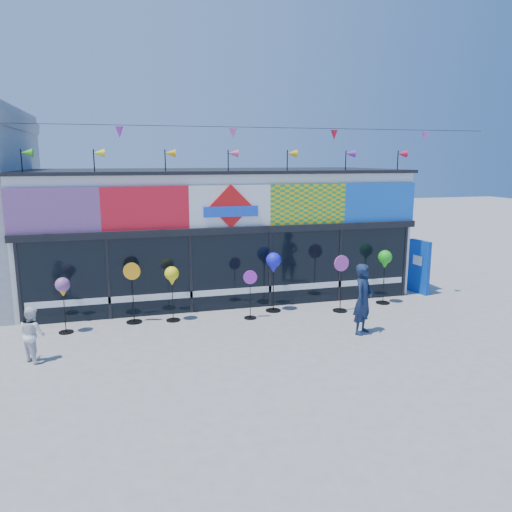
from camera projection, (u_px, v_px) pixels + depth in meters
name	position (u px, v px, depth m)	size (l,w,h in m)	color
ground	(263.00, 350.00, 11.78)	(80.00, 80.00, 0.00)	gray
kite_shop	(215.00, 230.00, 17.01)	(16.00, 5.70, 5.31)	white
blue_sign	(419.00, 267.00, 16.68)	(0.29, 0.90, 1.79)	#0B42B2
spinner_0	(63.00, 289.00, 12.74)	(0.37, 0.37, 1.47)	black
spinner_1	(133.00, 291.00, 13.61)	(0.46, 0.43, 1.69)	black
spinner_2	(172.00, 277.00, 13.69)	(0.39, 0.39, 1.55)	black
spinner_3	(250.00, 293.00, 14.00)	(0.39, 0.35, 1.39)	black
spinner_4	(273.00, 264.00, 14.55)	(0.45, 0.45, 1.77)	black
spinner_5	(341.00, 282.00, 14.63)	(0.48, 0.43, 1.69)	black
spinner_6	(385.00, 261.00, 15.35)	(0.43, 0.43, 1.69)	black
adult_man	(363.00, 299.00, 12.76)	(0.67, 0.44, 1.83)	#13203D
child	(32.00, 334.00, 11.05)	(0.61, 0.35, 1.26)	white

